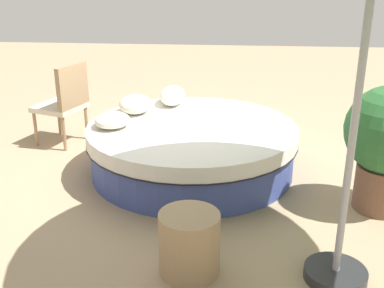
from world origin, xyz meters
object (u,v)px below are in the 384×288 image
object	(u,v)px
throw_pillow_1	(135,104)
patio_chair	(66,99)
throw_pillow_0	(172,95)
throw_pillow_2	(112,120)
round_bed	(192,148)
side_table	(189,243)

from	to	relation	value
throw_pillow_1	patio_chair	size ratio (longest dim) A/B	0.47
throw_pillow_1	throw_pillow_0	bearing A→B (deg)	-44.67
throw_pillow_0	throw_pillow_2	distance (m)	1.02
round_bed	throw_pillow_2	world-z (taller)	throw_pillow_2
throw_pillow_1	throw_pillow_2	distance (m)	0.52
round_bed	patio_chair	world-z (taller)	patio_chair
throw_pillow_0	patio_chair	bearing A→B (deg)	93.42
throw_pillow_2	side_table	xyz separation A→B (m)	(-1.65, -0.94, -0.35)
patio_chair	side_table	size ratio (longest dim) A/B	2.13
throw_pillow_1	throw_pillow_2	size ratio (longest dim) A/B	1.12
patio_chair	round_bed	bearing A→B (deg)	-94.87
throw_pillow_0	throw_pillow_1	world-z (taller)	throw_pillow_0
round_bed	throw_pillow_1	size ratio (longest dim) A/B	4.77
throw_pillow_0	side_table	size ratio (longest dim) A/B	1.14
throw_pillow_0	patio_chair	distance (m)	1.27
throw_pillow_2	side_table	size ratio (longest dim) A/B	0.88
throw_pillow_2	round_bed	bearing A→B (deg)	-82.42
throw_pillow_0	side_table	bearing A→B (deg)	-170.37
round_bed	throw_pillow_1	bearing A→B (deg)	59.33
throw_pillow_0	throw_pillow_2	world-z (taller)	throw_pillow_0
side_table	throw_pillow_0	bearing A→B (deg)	9.63
throw_pillow_2	patio_chair	xyz separation A→B (m)	(0.80, 0.76, -0.02)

